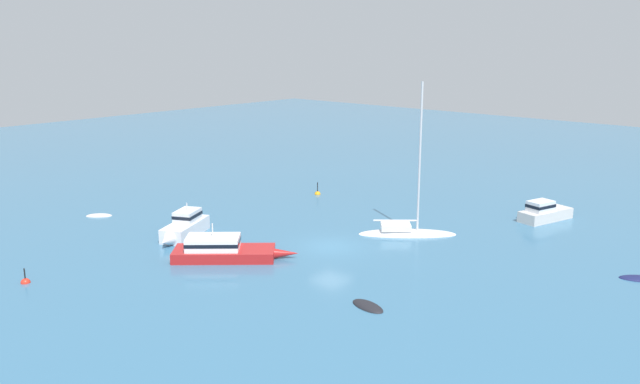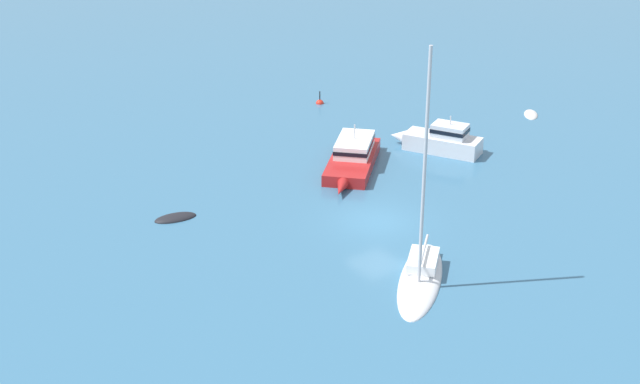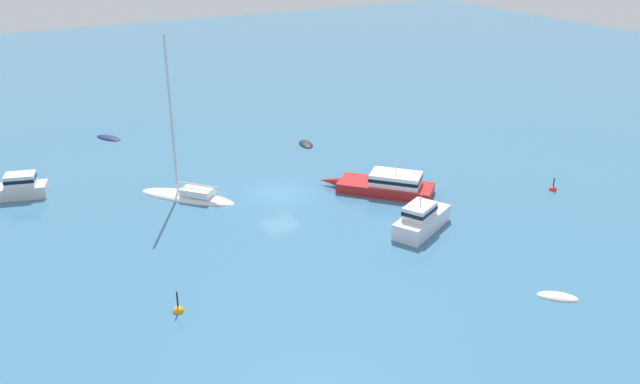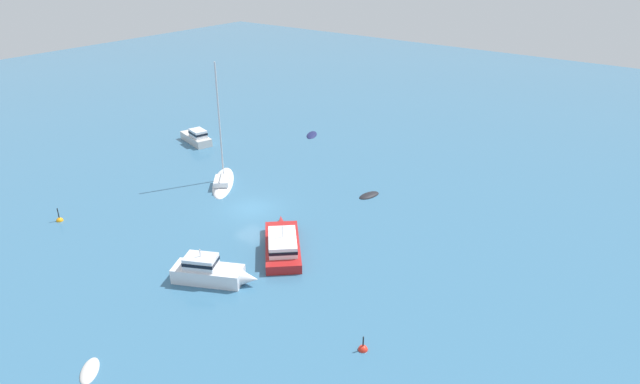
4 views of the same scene
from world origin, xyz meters
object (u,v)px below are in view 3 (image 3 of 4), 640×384
at_px(dinghy, 109,138).
at_px(tender, 306,145).
at_px(yacht, 188,195).
at_px(launch, 423,218).
at_px(cabin_cruiser, 10,188).
at_px(motor_cruiser, 387,184).
at_px(channel_buoy, 178,311).
at_px(mooring_buoy, 553,190).
at_px(tender_1, 558,297).

bearing_deg(dinghy, tender, 26.77).
bearing_deg(yacht, tender, -105.12).
bearing_deg(launch, cabin_cruiser, 114.18).
xyz_separation_m(motor_cruiser, channel_buoy, (7.31, -17.54, -0.62)).
xyz_separation_m(launch, mooring_buoy, (-0.42, 11.84, -0.73)).
relative_size(dinghy, channel_buoy, 2.08).
bearing_deg(channel_buoy, mooring_buoy, 93.89).
bearing_deg(cabin_cruiser, tender_1, 145.65).
distance_m(tender, yacht, 13.71).
distance_m(tender_1, mooring_buoy, 14.76).
bearing_deg(launch, tender, 59.59).
height_order(tender, yacht, yacht).
relative_size(motor_cruiser, cabin_cruiser, 1.21).
distance_m(dinghy, launch, 30.46).
bearing_deg(cabin_cruiser, motor_cruiser, 168.42).
height_order(cabin_cruiser, launch, launch).
relative_size(cabin_cruiser, mooring_buoy, 4.98).
bearing_deg(tender, motor_cruiser, 12.44).
relative_size(motor_cruiser, launch, 1.22).
bearing_deg(channel_buoy, motor_cruiser, 112.62).
xyz_separation_m(tender, channel_buoy, (19.18, -17.46, 0.02)).
bearing_deg(cabin_cruiser, mooring_buoy, 168.55).
bearing_deg(cabin_cruiser, yacht, 166.19).
height_order(yacht, mooring_buoy, yacht).
bearing_deg(channel_buoy, tender, 137.68).
bearing_deg(tender_1, launch, -38.45).
bearing_deg(launch, dinghy, 88.69).
relative_size(cabin_cruiser, launch, 1.01).
bearing_deg(cabin_cruiser, launch, 156.58).
bearing_deg(cabin_cruiser, channel_buoy, 121.89).
height_order(channel_buoy, mooring_buoy, channel_buoy).
height_order(motor_cruiser, launch, motor_cruiser).
relative_size(tender, dinghy, 0.82).
relative_size(dinghy, yacht, 0.25).
xyz_separation_m(dinghy, channel_buoy, (29.06, -3.31, 0.02)).
bearing_deg(tender_1, mooring_buoy, -91.58).
relative_size(dinghy, launch, 0.50).
height_order(cabin_cruiser, mooring_buoy, cabin_cruiser).
height_order(dinghy, launch, launch).
distance_m(motor_cruiser, dinghy, 26.00).
xyz_separation_m(cabin_cruiser, mooring_buoy, (17.44, 33.57, -0.64)).
distance_m(motor_cruiser, launch, 5.97).
xyz_separation_m(cabin_cruiser, tender_1, (27.62, 22.88, -0.65)).
xyz_separation_m(dinghy, cabin_cruiser, (9.72, -8.82, 0.65)).
height_order(yacht, tender_1, yacht).
xyz_separation_m(motor_cruiser, cabin_cruiser, (-12.04, -23.04, 0.01)).
distance_m(dinghy, mooring_buoy, 36.74).
bearing_deg(motor_cruiser, mooring_buoy, -159.52).
relative_size(tender, yacht, 0.21).
xyz_separation_m(cabin_cruiser, yacht, (6.07, 10.60, -0.45)).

